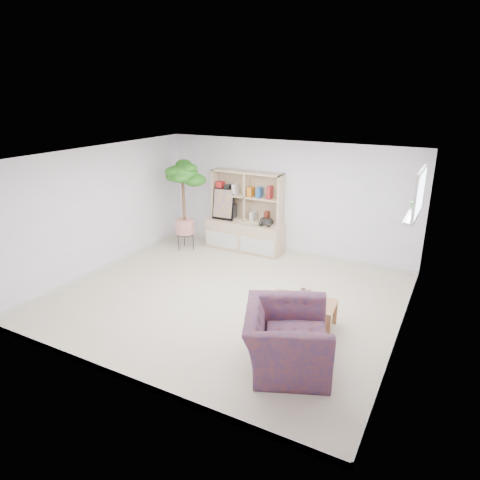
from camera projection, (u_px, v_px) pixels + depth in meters
The scene contains 14 objects.
floor at pixel (228, 298), 7.27m from camera, with size 5.50×5.00×0.01m, color beige.
ceiling at pixel (226, 156), 6.47m from camera, with size 5.50×5.00×0.01m, color white.
walls at pixel (227, 232), 6.87m from camera, with size 5.51×5.01×2.40m.
baseboard at pixel (228, 296), 7.25m from camera, with size 5.50×5.00×0.10m, color silver, non-canonical shape.
window at pixel (420, 194), 5.89m from camera, with size 0.10×0.98×0.68m, color silver, non-canonical shape.
window_sill at pixel (412, 215), 6.03m from camera, with size 0.14×1.00×0.04m, color silver.
storage_unit at pixel (245, 212), 9.22m from camera, with size 1.72×0.58×1.72m, color tan, non-canonical shape.
poster at pixel (223, 204), 9.34m from camera, with size 0.50×0.11×0.69m, color gold, non-canonical shape.
toy_truck at pixel (266, 222), 8.98m from camera, with size 0.33×0.23×0.18m, color black, non-canonical shape.
coffee_table at pixel (302, 313), 6.40m from camera, with size 0.97×0.53×0.40m, color #B07046, non-canonical shape.
table_plant at pixel (305, 293), 6.31m from camera, with size 0.22×0.19×0.24m, color #1D682A.
floor_tree at pixel (184, 206), 9.23m from camera, with size 0.72×0.72×1.96m, color #134D0D, non-canonical shape.
armchair at pixel (287, 335), 5.37m from camera, with size 1.20×1.04×0.89m, color navy.
sill_plant at pixel (416, 201), 6.19m from camera, with size 0.15×0.12×0.26m, color #134D0D.
Camera 1 is at (3.26, -5.66, 3.35)m, focal length 32.00 mm.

